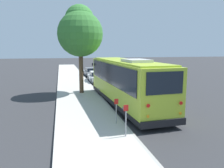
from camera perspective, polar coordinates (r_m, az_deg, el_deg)
ground_plane at (r=16.03m, az=6.28°, el=-5.60°), size 160.00×160.00×0.00m
sidewalk_slab at (r=15.19m, az=-7.72°, el=-6.18°), size 80.00×3.52×0.15m
curb_strip at (r=15.46m, az=-0.92°, el=-5.82°), size 80.00×0.14×0.15m
shuttle_bus at (r=15.81m, az=3.53°, el=1.06°), size 11.41×3.25×3.43m
parked_sedan_white at (r=26.84m, az=-4.01°, el=1.82°), size 4.49×1.83×1.32m
parked_sedan_gray at (r=32.60m, az=-5.54°, el=3.07°), size 4.53×1.97×1.27m
street_tree at (r=19.71m, az=-8.33°, el=13.54°), size 3.94×3.94×7.75m
sign_post_near at (r=9.98m, az=3.64°, el=-9.43°), size 0.06×0.22×1.47m
sign_post_far at (r=11.59m, az=1.12°, el=-7.05°), size 0.06×0.22×1.35m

